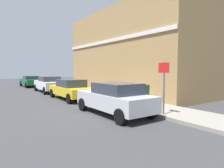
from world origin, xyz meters
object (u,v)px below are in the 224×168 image
object	(u,v)px
car_silver	(115,98)
car_green	(31,81)
car_white	(49,84)
bollard_near_cabinet	(122,92)
utility_cabinet	(143,96)
street_sign	(164,80)
bollard_far_kerb	(98,90)
car_yellow	(71,89)

from	to	relation	value
car_silver	car_green	xyz separation A→B (m)	(-0.06, 17.60, -0.09)
car_white	bollard_near_cabinet	distance (m)	8.70
car_green	utility_cabinet	size ratio (longest dim) A/B	3.75
car_silver	utility_cabinet	world-z (taller)	car_silver
car_white	street_sign	size ratio (longest dim) A/B	1.92
car_white	utility_cabinet	world-z (taller)	car_white
street_sign	bollard_near_cabinet	bearing A→B (deg)	79.03
car_silver	bollard_far_kerb	distance (m)	4.26
car_green	utility_cabinet	world-z (taller)	car_green
car_yellow	utility_cabinet	xyz separation A→B (m)	(2.04, -5.21, -0.05)
utility_cabinet	car_green	bearing A→B (deg)	97.32
car_yellow	bollard_near_cabinet	xyz separation A→B (m)	(2.14, -3.17, -0.03)
car_silver	bollard_near_cabinet	xyz separation A→B (m)	(2.26, 2.41, -0.08)
car_yellow	car_white	xyz separation A→B (m)	(0.02, 5.27, 0.03)
car_silver	car_white	world-z (taller)	car_silver
car_silver	car_green	distance (m)	17.60
car_yellow	utility_cabinet	bearing A→B (deg)	-158.90
bollard_near_cabinet	bollard_far_kerb	xyz separation A→B (m)	(-0.81, 1.60, 0.00)
car_white	street_sign	bearing A→B (deg)	-173.11
car_silver	bollard_near_cabinet	size ratio (longest dim) A/B	4.16
utility_cabinet	bollard_near_cabinet	distance (m)	2.05
car_white	car_green	bearing A→B (deg)	2.41
car_white	bollard_far_kerb	distance (m)	6.96
street_sign	utility_cabinet	bearing A→B (deg)	71.21
bollard_near_cabinet	street_sign	xyz separation A→B (m)	(-0.79, -4.08, 0.96)
car_white	car_green	size ratio (longest dim) A/B	1.03
car_white	utility_cabinet	bearing A→B (deg)	-168.27
car_white	car_silver	bearing A→B (deg)	-179.90
car_white	utility_cabinet	size ratio (longest dim) A/B	3.85
car_silver	bollard_far_kerb	bearing A→B (deg)	-20.67
car_white	car_green	distance (m)	6.76
car_silver	street_sign	xyz separation A→B (m)	(1.47, -1.67, 0.88)
utility_cabinet	bollard_near_cabinet	xyz separation A→B (m)	(0.10, 2.05, 0.02)
car_yellow	street_sign	size ratio (longest dim) A/B	1.94
bollard_far_kerb	street_sign	world-z (taller)	street_sign
bollard_near_cabinet	street_sign	bearing A→B (deg)	-100.97
car_silver	car_green	size ratio (longest dim) A/B	1.00
car_silver	bollard_near_cabinet	bearing A→B (deg)	-43.94
car_silver	bollard_far_kerb	xyz separation A→B (m)	(1.45, 4.01, -0.08)
utility_cabinet	bollard_far_kerb	xyz separation A→B (m)	(-0.71, 3.65, 0.02)
car_silver	car_green	world-z (taller)	car_silver
car_silver	utility_cabinet	size ratio (longest dim) A/B	3.76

